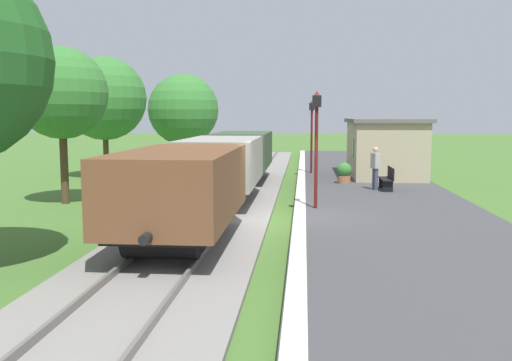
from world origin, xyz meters
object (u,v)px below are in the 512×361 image
at_px(station_hut, 385,147).
at_px(lamp_post_far, 312,123).
at_px(lamp_post_near, 316,128).
at_px(tree_field_left, 183,110).
at_px(tree_trackside_far, 104,99).
at_px(bench_near_hut, 388,178).
at_px(tree_trackside_mid, 61,93).
at_px(bench_down_platform, 361,158).
at_px(tree_field_distant, 172,106).
at_px(person_waiting, 375,166).
at_px(freight_train, 222,166).
at_px(potted_planter, 344,173).

xyz_separation_m(station_hut, lamp_post_far, (-3.51, 1.22, 1.15)).
height_order(lamp_post_near, tree_field_left, tree_field_left).
bearing_deg(station_hut, tree_trackside_far, 178.32).
relative_size(bench_near_hut, lamp_post_far, 0.41).
xyz_separation_m(lamp_post_far, tree_trackside_mid, (-9.02, -9.15, 1.17)).
relative_size(tree_trackside_mid, tree_trackside_far, 0.91).
xyz_separation_m(bench_down_platform, lamp_post_far, (-2.93, -4.18, 2.08)).
bearing_deg(tree_field_left, tree_trackside_far, -108.74).
bearing_deg(bench_near_hut, lamp_post_near, -122.66).
distance_m(lamp_post_near, lamp_post_far, 10.85).
bearing_deg(tree_field_distant, tree_field_left, -69.93).
height_order(bench_near_hut, tree_trackside_mid, tree_trackside_mid).
height_order(station_hut, tree_field_left, tree_field_left).
distance_m(lamp_post_far, tree_trackside_mid, 12.90).
bearing_deg(tree_field_distant, person_waiting, -55.71).
distance_m(lamp_post_near, tree_field_left, 19.12).
bearing_deg(tree_trackside_mid, tree_field_left, 86.48).
height_order(freight_train, station_hut, station_hut).
xyz_separation_m(station_hut, tree_trackside_far, (-14.03, 0.41, 2.38)).
bearing_deg(person_waiting, freight_train, 1.89).
relative_size(freight_train, potted_planter, 21.18).
height_order(tree_trackside_far, tree_field_left, tree_trackside_far).
height_order(station_hut, tree_trackside_far, tree_trackside_far).
distance_m(station_hut, potted_planter, 3.86).
height_order(freight_train, tree_field_left, tree_field_left).
bearing_deg(station_hut, tree_field_distant, 135.55).
xyz_separation_m(freight_train, tree_trackside_far, (-7.24, 8.17, 2.64)).
relative_size(lamp_post_near, tree_field_left, 0.64).
bearing_deg(lamp_post_near, station_hut, 69.98).
relative_size(potted_planter, lamp_post_near, 0.25).
bearing_deg(person_waiting, tree_field_left, -73.84).
bearing_deg(tree_field_left, tree_trackside_mid, -93.52).
height_order(bench_near_hut, tree_field_left, tree_field_left).
bearing_deg(lamp_post_far, freight_train, -110.14).
xyz_separation_m(tree_field_left, tree_field_distant, (-2.08, 5.69, 0.31)).
bearing_deg(station_hut, lamp_post_far, 160.85).
height_order(potted_planter, tree_field_left, tree_field_left).
bearing_deg(tree_field_left, freight_train, -72.86).
xyz_separation_m(bench_near_hut, tree_field_left, (-10.99, 12.75, 2.83)).
relative_size(freight_train, tree_field_left, 3.35).
height_order(station_hut, tree_trackside_mid, tree_trackside_mid).
bearing_deg(person_waiting, bench_near_hut, 157.37).
relative_size(lamp_post_near, tree_field_distant, 0.67).
bearing_deg(bench_near_hut, freight_train, -156.54).
bearing_deg(bench_near_hut, bench_down_platform, 90.00).
bearing_deg(potted_planter, tree_field_distant, 124.95).
height_order(lamp_post_far, tree_field_distant, tree_field_distant).
relative_size(bench_down_platform, tree_trackside_mid, 0.27).
bearing_deg(tree_trackside_far, station_hut, -1.68).
bearing_deg(bench_near_hut, tree_field_distant, 125.33).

